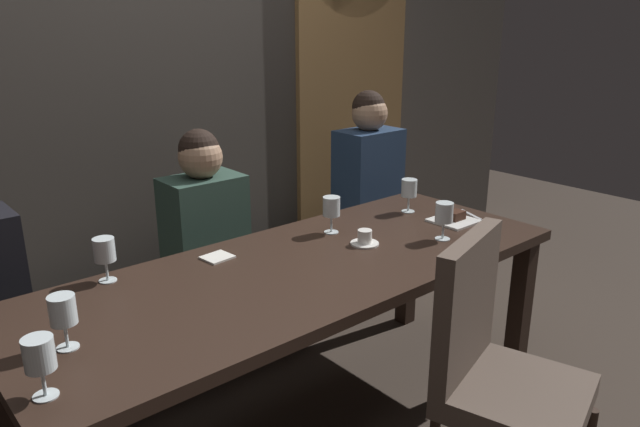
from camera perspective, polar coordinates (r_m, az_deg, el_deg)
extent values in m
plane|color=#382D26|center=(2.68, -1.56, -19.64)|extent=(9.00, 9.00, 0.00)
cube|color=#423D38|center=(3.17, -16.37, 14.81)|extent=(6.00, 0.12, 3.00)
cube|color=olive|center=(3.93, 3.03, 9.36)|extent=(0.90, 0.05, 2.10)
cube|color=black|center=(2.99, 18.53, -8.57)|extent=(0.08, 0.08, 0.69)
cube|color=black|center=(2.40, -27.95, -16.85)|extent=(0.08, 0.08, 0.69)
cube|color=black|center=(3.36, 8.32, -4.81)|extent=(0.08, 0.08, 0.69)
cube|color=#302119|center=(2.32, -1.71, -5.44)|extent=(2.20, 0.84, 0.04)
cube|color=#40352A|center=(3.08, -10.01, -10.70)|extent=(2.50, 0.40, 0.35)
cube|color=brown|center=(2.98, -10.24, -6.90)|extent=(2.50, 0.44, 0.10)
cylinder|color=#302119|center=(2.50, 16.21, -17.73)|extent=(0.04, 0.04, 0.42)
cube|color=brown|center=(2.15, 18.17, -16.21)|extent=(0.54, 0.54, 0.08)
cube|color=brown|center=(2.06, 13.81, -8.45)|extent=(0.44, 0.18, 0.48)
cube|color=#2D473D|center=(2.85, -10.92, -1.50)|extent=(0.36, 0.24, 0.51)
sphere|color=tan|center=(2.75, -11.34, 5.29)|extent=(0.20, 0.20, 0.20)
sphere|color=black|center=(2.76, -11.49, 6.04)|extent=(0.18, 0.18, 0.18)
cube|color=navy|center=(3.45, 4.59, 3.04)|extent=(0.36, 0.24, 0.60)
sphere|color=tan|center=(3.37, 4.76, 9.50)|extent=(0.20, 0.20, 0.20)
sphere|color=black|center=(3.37, 4.65, 10.10)|extent=(0.18, 0.18, 0.18)
cylinder|color=silver|center=(2.62, 11.60, -2.37)|extent=(0.06, 0.06, 0.00)
cylinder|color=silver|center=(2.61, 11.65, -1.56)|extent=(0.01, 0.01, 0.07)
cylinder|color=silver|center=(2.58, 11.76, 0.11)|extent=(0.08, 0.08, 0.08)
cylinder|color=maroon|center=(2.59, 11.73, -0.42)|extent=(0.07, 0.07, 0.03)
cylinder|color=silver|center=(1.71, -24.69, -15.51)|extent=(0.06, 0.06, 0.00)
cylinder|color=silver|center=(1.69, -24.86, -14.38)|extent=(0.01, 0.01, 0.07)
cylinder|color=silver|center=(1.65, -25.23, -12.01)|extent=(0.08, 0.08, 0.08)
cylinder|color=maroon|center=(1.66, -25.14, -12.63)|extent=(0.07, 0.07, 0.04)
cylinder|color=silver|center=(2.30, -19.58, -6.03)|extent=(0.06, 0.06, 0.00)
cylinder|color=silver|center=(2.29, -19.68, -5.13)|extent=(0.01, 0.01, 0.07)
cylinder|color=silver|center=(2.26, -19.89, -3.26)|extent=(0.08, 0.08, 0.08)
cylinder|color=maroon|center=(2.27, -19.82, -3.92)|extent=(0.07, 0.07, 0.02)
cylinder|color=silver|center=(1.90, -22.91, -11.67)|extent=(0.06, 0.06, 0.00)
cylinder|color=silver|center=(1.88, -23.06, -10.62)|extent=(0.01, 0.01, 0.07)
cylinder|color=silver|center=(1.85, -23.36, -8.43)|extent=(0.08, 0.08, 0.08)
cylinder|color=silver|center=(2.97, 8.40, 0.21)|extent=(0.06, 0.06, 0.00)
cylinder|color=silver|center=(2.95, 8.43, 0.94)|extent=(0.01, 0.01, 0.07)
cylinder|color=silver|center=(2.93, 8.50, 2.44)|extent=(0.08, 0.08, 0.08)
cylinder|color=maroon|center=(2.94, 8.49, 2.04)|extent=(0.07, 0.07, 0.04)
cylinder|color=silver|center=(2.65, 1.08, -1.78)|extent=(0.06, 0.06, 0.00)
cylinder|color=silver|center=(2.64, 1.09, -0.97)|extent=(0.01, 0.01, 0.07)
cylinder|color=silver|center=(2.61, 1.10, 0.69)|extent=(0.08, 0.08, 0.08)
cylinder|color=white|center=(2.52, 4.24, -2.86)|extent=(0.12, 0.12, 0.01)
cylinder|color=white|center=(2.51, 4.26, -2.18)|extent=(0.06, 0.06, 0.06)
cylinder|color=brown|center=(2.50, 4.27, -1.66)|extent=(0.05, 0.05, 0.01)
cube|color=white|center=(2.86, 12.63, -0.67)|extent=(0.19, 0.19, 0.01)
cube|color=#381E14|center=(2.86, 12.79, -0.16)|extent=(0.08, 0.06, 0.04)
cube|color=silver|center=(2.97, 14.20, -0.12)|extent=(0.07, 0.16, 0.01)
cube|color=silver|center=(2.40, -9.77, -4.13)|extent=(0.12, 0.11, 0.01)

